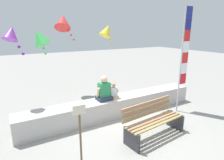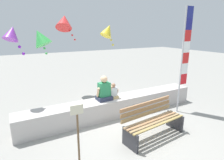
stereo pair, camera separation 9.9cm
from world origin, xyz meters
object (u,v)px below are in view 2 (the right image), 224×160
object	(u,v)px
kite_yellow	(108,31)
kite_purple	(12,33)
park_bench	(152,121)
flag_banner	(184,54)
person_adult	(104,91)
person_child	(113,92)
sign_post	(78,133)
kite_red	(64,22)
kite_green	(40,38)

from	to	relation	value
kite_yellow	kite_purple	world-z (taller)	kite_yellow
park_bench	flag_banner	size ratio (longest dim) A/B	0.53
person_adult	kite_purple	xyz separation A→B (m)	(-2.28, 0.92, 1.70)
person_adult	kite_yellow	distance (m)	2.76
person_adult	kite_yellow	size ratio (longest dim) A/B	0.85
person_child	sign_post	world-z (taller)	sign_post
park_bench	kite_purple	bearing A→B (deg)	138.85
kite_red	sign_post	bearing A→B (deg)	-103.82
kite_green	sign_post	bearing A→B (deg)	-90.20
park_bench	kite_green	bearing A→B (deg)	122.99
person_adult	flag_banner	size ratio (longest dim) A/B	0.23
person_child	kite_yellow	world-z (taller)	kite_yellow
kite_red	person_adult	bearing A→B (deg)	-84.79
person_adult	park_bench	bearing A→B (deg)	-69.79
kite_purple	kite_red	world-z (taller)	kite_red
park_bench	kite_red	world-z (taller)	kite_red
park_bench	kite_yellow	distance (m)	4.10
kite_green	sign_post	xyz separation A→B (m)	(-0.01, -3.43, -1.64)
park_bench	sign_post	bearing A→B (deg)	-172.41
kite_purple	person_child	bearing A→B (deg)	-19.49
kite_red	sign_post	size ratio (longest dim) A/B	0.86
person_child	kite_purple	distance (m)	3.30
flag_banner	sign_post	size ratio (longest dim) A/B	2.46
flag_banner	kite_yellow	size ratio (longest dim) A/B	3.77
kite_red	park_bench	bearing A→B (deg)	-79.45
kite_yellow	kite_purple	distance (m)	3.49
person_adult	flag_banner	distance (m)	2.80
sign_post	flag_banner	bearing A→B (deg)	15.12
sign_post	kite_red	bearing A→B (deg)	76.18
park_bench	sign_post	size ratio (longest dim) A/B	1.30
kite_purple	kite_green	bearing A→B (deg)	38.40
park_bench	person_adult	size ratio (longest dim) A/B	2.33
flag_banner	kite_red	world-z (taller)	kite_red
park_bench	kite_yellow	size ratio (longest dim) A/B	1.99
park_bench	sign_post	world-z (taller)	sign_post
park_bench	kite_green	distance (m)	4.27
flag_banner	kite_red	bearing A→B (deg)	125.66
park_bench	flag_banner	xyz separation A→B (m)	(1.88, 0.79, 1.53)
person_child	flag_banner	distance (m)	2.57
person_adult	kite_yellow	world-z (taller)	kite_yellow
kite_yellow	park_bench	bearing A→B (deg)	-98.46
person_child	kite_red	bearing A→B (deg)	101.20
kite_green	kite_yellow	world-z (taller)	kite_yellow
kite_yellow	person_adult	bearing A→B (deg)	-120.90
person_child	kite_red	distance (m)	3.81
person_adult	kite_green	size ratio (longest dim) A/B	0.83
person_child	kite_green	size ratio (longest dim) A/B	0.53
sign_post	kite_green	bearing A→B (deg)	89.80
kite_yellow	sign_post	size ratio (longest dim) A/B	0.65
flag_banner	person_child	bearing A→B (deg)	159.71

